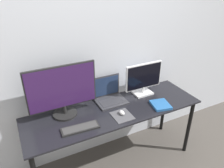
# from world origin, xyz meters

# --- Properties ---
(wall_back) EXTENTS (7.00, 0.05, 2.50)m
(wall_back) POSITION_xyz_m (0.00, 0.63, 1.25)
(wall_back) COLOR silver
(wall_back) RESTS_ON ground_plane
(desk) EXTENTS (1.84, 0.57, 0.74)m
(desk) POSITION_xyz_m (0.00, 0.28, 0.65)
(desk) COLOR black
(desk) RESTS_ON ground_plane
(monitor_left) EXTENTS (0.66, 0.23, 0.52)m
(monitor_left) POSITION_xyz_m (-0.48, 0.43, 1.01)
(monitor_left) COLOR black
(monitor_left) RESTS_ON desk
(monitor_right) EXTENTS (0.45, 0.15, 0.37)m
(monitor_right) POSITION_xyz_m (0.44, 0.43, 0.93)
(monitor_right) COLOR silver
(monitor_right) RESTS_ON desk
(laptop) EXTENTS (0.32, 0.26, 0.26)m
(laptop) POSITION_xyz_m (0.03, 0.48, 0.80)
(laptop) COLOR #333338
(laptop) RESTS_ON desk
(keyboard) EXTENTS (0.35, 0.14, 0.02)m
(keyboard) POSITION_xyz_m (-0.42, 0.15, 0.75)
(keyboard) COLOR black
(keyboard) RESTS_ON desk
(mousepad) EXTENTS (0.19, 0.21, 0.00)m
(mousepad) POSITION_xyz_m (0.02, 0.15, 0.74)
(mousepad) COLOR #47474C
(mousepad) RESTS_ON desk
(mouse) EXTENTS (0.05, 0.07, 0.04)m
(mouse) POSITION_xyz_m (0.02, 0.17, 0.76)
(mouse) COLOR silver
(mouse) RESTS_ON mousepad
(book) EXTENTS (0.22, 0.23, 0.03)m
(book) POSITION_xyz_m (0.46, 0.13, 0.75)
(book) COLOR #235B9E
(book) RESTS_ON desk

